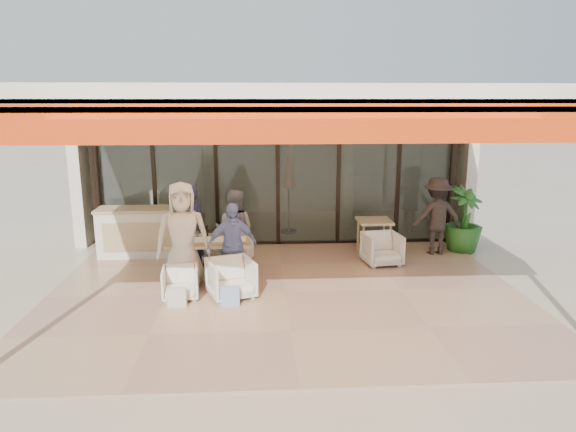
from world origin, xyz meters
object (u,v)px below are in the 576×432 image
object	(u,v)px
chair_near_left	(180,282)
diner_grey	(234,231)
diner_periwinkle	(232,246)
chair_far_left	(194,247)
chair_near_right	(231,277)
diner_cream	(183,236)
standing_woman	(437,216)
side_table	(374,225)
host_counter	(143,232)
side_chair	(382,248)
potted_palm	(463,219)
diner_navy	(190,228)
dining_table	(210,243)
chair_far_right	(236,248)

from	to	relation	value
chair_near_left	diner_grey	distance (m)	1.71
diner_periwinkle	chair_far_left	bearing A→B (deg)	104.54
chair_near_right	diner_cream	distance (m)	1.13
standing_woman	diner_periwinkle	bearing A→B (deg)	18.34
side_table	standing_woman	world-z (taller)	standing_woman
host_counter	side_chair	bearing A→B (deg)	-9.94
chair_far_left	diner_grey	size ratio (longest dim) A/B	0.42
side_table	chair_far_left	bearing A→B (deg)	-173.70
chair_near_right	diner_grey	world-z (taller)	diner_grey
potted_palm	chair_near_right	bearing A→B (deg)	-154.10
side_table	diner_navy	bearing A→B (deg)	-166.31
chair_far_left	side_chair	world-z (taller)	side_chair
dining_table	chair_near_right	xyz separation A→B (m)	(0.43, -0.96, -0.32)
diner_navy	diner_grey	xyz separation A→B (m)	(0.84, 0.00, -0.06)
diner_periwinkle	chair_near_right	bearing A→B (deg)	-106.43
chair_far_right	side_table	size ratio (longest dim) A/B	0.79
chair_far_left	potted_palm	distance (m)	5.73
diner_periwinkle	standing_woman	xyz separation A→B (m)	(4.21, 1.69, 0.07)
chair_far_left	diner_cream	xyz separation A→B (m)	(0.00, -1.40, 0.61)
chair_near_right	standing_woman	bearing A→B (deg)	7.49
standing_woman	potted_palm	size ratio (longest dim) A/B	1.16
chair_near_left	potted_palm	xyz separation A→B (m)	(5.70, 2.36, 0.42)
dining_table	diner_grey	distance (m)	0.62
diner_periwinkle	standing_woman	distance (m)	4.53
diner_periwinkle	side_table	world-z (taller)	diner_periwinkle
side_chair	standing_woman	world-z (taller)	standing_woman
host_counter	diner_cream	bearing A→B (deg)	-60.08
diner_grey	chair_far_right	bearing A→B (deg)	-75.28
side_table	diner_grey	bearing A→B (deg)	-162.58
dining_table	side_table	bearing A→B (deg)	22.13
diner_navy	diner_grey	bearing A→B (deg)	165.15
side_chair	standing_woman	xyz separation A→B (m)	(1.29, 0.62, 0.47)
chair_far_left	diner_grey	distance (m)	1.08
diner_periwinkle	side_table	xyz separation A→B (m)	(2.91, 1.81, -0.12)
dining_table	diner_grey	world-z (taller)	diner_grey
chair_far_left	side_table	xyz separation A→B (m)	(3.75, 0.41, 0.30)
diner_grey	diner_periwinkle	world-z (taller)	diner_grey
chair_near_right	diner_navy	distance (m)	1.70
host_counter	chair_near_left	world-z (taller)	host_counter
chair_far_left	diner_periwinkle	distance (m)	1.69
chair_near_left	side_chair	distance (m)	4.07
chair_far_right	side_table	distance (m)	2.96
side_table	side_chair	bearing A→B (deg)	-90.00
host_counter	dining_table	xyz separation A→B (m)	(1.52, -1.46, 0.16)
chair_far_left	diner_grey	world-z (taller)	diner_grey
chair_far_right	chair_near_right	size ratio (longest dim) A/B	0.80
diner_grey	side_chair	xyz separation A→B (m)	(2.91, 0.16, -0.44)
chair_near_left	diner_navy	world-z (taller)	diner_navy
chair_far_left	side_chair	distance (m)	3.77
chair_far_right	side_chair	world-z (taller)	side_chair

